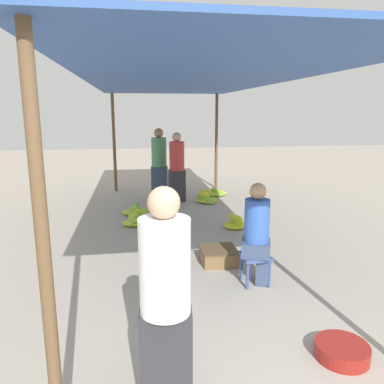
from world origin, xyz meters
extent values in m
cylinder|color=brown|center=(-1.37, 0.30, 1.28)|extent=(0.08, 0.08, 2.56)
cylinder|color=brown|center=(-1.37, 8.24, 1.28)|extent=(0.08, 0.08, 2.56)
cylinder|color=brown|center=(1.37, 8.24, 1.28)|extent=(0.08, 0.08, 2.56)
cube|color=#33569E|center=(0.00, 4.27, 2.58)|extent=(3.14, 8.34, 0.04)
cube|color=#2D2D33|center=(-0.67, 0.54, 0.38)|extent=(0.38, 0.23, 0.76)
cylinder|color=white|center=(-0.67, 0.54, 1.09)|extent=(0.38, 0.38, 0.66)
sphere|color=tan|center=(-0.67, 0.54, 1.53)|extent=(0.21, 0.21, 0.21)
cube|color=#384C84|center=(0.58, 2.36, 0.35)|extent=(0.34, 0.34, 0.04)
cylinder|color=#384C84|center=(0.45, 2.23, 0.17)|extent=(0.04, 0.04, 0.33)
cylinder|color=#384C84|center=(0.72, 2.23, 0.17)|extent=(0.04, 0.04, 0.33)
cylinder|color=#384C84|center=(0.45, 2.50, 0.17)|extent=(0.04, 0.04, 0.33)
cylinder|color=#384C84|center=(0.72, 2.50, 0.17)|extent=(0.04, 0.04, 0.33)
cube|color=#384766|center=(0.68, 2.40, 0.19)|extent=(0.23, 0.34, 0.37)
cube|color=#384766|center=(0.58, 2.36, 0.46)|extent=(0.43, 0.43, 0.18)
cylinder|color=#3359B2|center=(0.58, 2.36, 0.81)|extent=(0.38, 0.38, 0.52)
sphere|color=tan|center=(0.58, 2.36, 1.17)|extent=(0.20, 0.20, 0.20)
cylinder|color=maroon|center=(0.88, 0.86, 0.06)|extent=(0.46, 0.46, 0.13)
ellipsoid|color=#97C131|center=(-0.92, 4.96, 0.13)|extent=(0.26, 0.27, 0.14)
ellipsoid|color=#AFCA2D|center=(-0.94, 4.94, 0.08)|extent=(0.17, 0.31, 0.11)
ellipsoid|color=#84B934|center=(-0.90, 5.09, 0.09)|extent=(0.17, 0.30, 0.09)
ellipsoid|color=#BED02A|center=(-0.89, 5.06, 0.18)|extent=(0.17, 0.23, 0.10)
ellipsoid|color=#85BA34|center=(-0.88, 5.05, 0.17)|extent=(0.31, 0.26, 0.11)
ellipsoid|color=#B5CD2C|center=(-0.90, 5.04, 0.05)|extent=(0.44, 0.39, 0.10)
ellipsoid|color=#CAD528|center=(-0.81, 5.71, 0.10)|extent=(0.26, 0.23, 0.13)
ellipsoid|color=#75B337|center=(-0.84, 5.85, 0.16)|extent=(0.15, 0.34, 0.15)
ellipsoid|color=#87BA34|center=(-0.84, 5.72, 0.14)|extent=(0.31, 0.22, 0.12)
ellipsoid|color=#A4C62F|center=(-0.84, 5.63, 0.06)|extent=(0.14, 0.28, 0.12)
ellipsoid|color=#A6C72E|center=(-0.85, 5.83, 0.05)|extent=(0.56, 0.49, 0.10)
ellipsoid|color=#94C032|center=(0.95, 4.60, 0.10)|extent=(0.24, 0.35, 0.10)
ellipsoid|color=#CCD628|center=(0.83, 4.58, 0.07)|extent=(0.26, 0.29, 0.09)
ellipsoid|color=yellow|center=(0.98, 4.48, 0.14)|extent=(0.20, 0.23, 0.14)
ellipsoid|color=#C9D528|center=(0.92, 4.55, 0.21)|extent=(0.31, 0.36, 0.11)
ellipsoid|color=#CBD628|center=(0.95, 4.66, 0.15)|extent=(0.17, 0.25, 0.15)
ellipsoid|color=yellow|center=(0.92, 4.57, 0.05)|extent=(0.38, 0.33, 0.10)
ellipsoid|color=yellow|center=(0.96, 7.22, 0.06)|extent=(0.28, 0.25, 0.13)
ellipsoid|color=yellow|center=(1.00, 7.23, 0.08)|extent=(0.19, 0.30, 0.09)
ellipsoid|color=#9EC330|center=(1.14, 7.35, 0.13)|extent=(0.21, 0.34, 0.13)
ellipsoid|color=#B7CE2B|center=(1.32, 7.36, 0.06)|extent=(0.30, 0.36, 0.11)
ellipsoid|color=yellow|center=(0.92, 7.35, 0.07)|extent=(0.34, 0.16, 0.15)
ellipsoid|color=#8FBD33|center=(1.13, 7.29, 0.05)|extent=(0.56, 0.49, 0.10)
ellipsoid|color=#81B835|center=(0.81, 6.41, 0.06)|extent=(0.30, 0.27, 0.11)
ellipsoid|color=#97C131|center=(0.78, 6.56, 0.09)|extent=(0.30, 0.16, 0.13)
ellipsoid|color=#B6CD2C|center=(0.95, 6.62, 0.06)|extent=(0.27, 0.34, 0.12)
ellipsoid|color=#A6C72E|center=(0.70, 6.66, 0.12)|extent=(0.31, 0.29, 0.12)
ellipsoid|color=yellow|center=(0.72, 6.63, 0.19)|extent=(0.28, 0.26, 0.13)
ellipsoid|color=#AFCA2D|center=(0.76, 6.62, 0.16)|extent=(0.23, 0.15, 0.09)
ellipsoid|color=#BACF2B|center=(0.80, 6.60, 0.05)|extent=(0.45, 0.39, 0.10)
cube|color=brown|center=(0.28, 3.06, 0.10)|extent=(0.48, 0.48, 0.19)
cube|color=brown|center=(0.28, 3.06, 0.20)|extent=(0.50, 0.50, 0.02)
cube|color=#2D2D33|center=(0.12, 6.79, 0.38)|extent=(0.41, 0.30, 0.76)
cylinder|color=#BF3833|center=(0.12, 6.79, 1.09)|extent=(0.43, 0.43, 0.66)
sphere|color=tan|center=(0.12, 6.79, 1.52)|extent=(0.21, 0.21, 0.21)
cube|color=#384766|center=(-0.26, 7.24, 0.40)|extent=(0.41, 0.28, 0.79)
cylinder|color=#4C8C59|center=(-0.26, 7.24, 1.14)|extent=(0.43, 0.43, 0.69)
sphere|color=#9E704C|center=(-0.26, 7.24, 1.59)|extent=(0.22, 0.22, 0.22)
camera|label=1|loc=(-0.84, -1.79, 2.10)|focal=35.00mm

